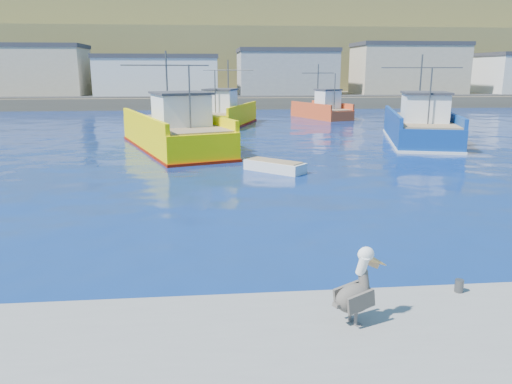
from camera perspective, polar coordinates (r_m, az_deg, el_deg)
The scene contains 9 objects.
ground at distance 14.83m, azimuth 5.31°, elevation -7.96°, with size 260.00×260.00×0.00m, color #07125C.
dock_bollards at distance 11.68m, azimuth 11.51°, elevation -10.94°, with size 36.20×0.20×0.30m.
far_shore at distance 122.79m, azimuth -4.50°, elevation 15.42°, with size 200.00×81.00×24.00m.
trawler_yellow_a at distance 35.76m, azimuth -9.25°, elevation 6.74°, with size 8.89×14.71×6.85m.
trawler_yellow_b at distance 50.69m, azimuth -3.59°, elevation 8.76°, with size 7.25×11.79×6.50m.
trawler_blue at distance 41.04m, azimuth 18.23°, elevation 7.03°, with size 7.71×13.52×6.70m.
boat_orange at distance 58.59m, azimuth 7.62°, elevation 9.35°, with size 5.97×8.93×6.09m.
skiff_mid at distance 27.58m, azimuth 2.16°, elevation 2.85°, with size 3.36×3.25×0.75m.
pelican at distance 10.34m, azimuth 11.48°, elevation -11.09°, with size 1.26×0.79×1.59m.
Camera 1 is at (-2.69, -13.51, 5.49)m, focal length 35.00 mm.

